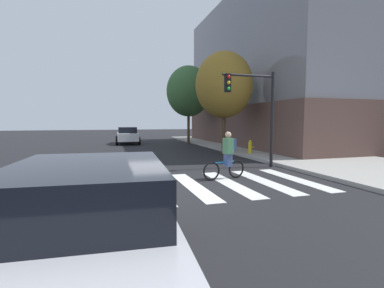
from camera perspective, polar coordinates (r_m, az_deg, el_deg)
The scene contains 10 objects.
ground_plane at distance 8.92m, azimuth -4.06°, elevation -8.74°, with size 120.00×120.00×0.00m, color black.
crosswalk_stripes at distance 8.93m, azimuth -3.65°, elevation -8.68°, with size 9.35×4.03×0.01m.
sedan_near at distance 3.69m, azimuth -19.74°, elevation -15.37°, with size 2.39×4.71×1.59m.
sedan_mid at distance 26.24m, azimuth -12.86°, elevation 1.76°, with size 2.17×4.44×1.52m.
cyclist at distance 10.15m, azimuth 7.10°, elevation -2.29°, with size 1.69×0.41×1.69m.
traffic_light_near at distance 12.73m, azimuth 12.69°, elevation 8.13°, with size 2.47×0.28×4.20m.
fire_hydrant at distance 17.19m, azimuth 11.61°, elevation -0.54°, with size 0.33×0.22×0.78m.
street_tree_near at distance 18.07m, azimuth 6.45°, elevation 11.69°, with size 3.57×3.57×6.34m.
street_tree_mid at distance 25.59m, azimuth -0.71°, elevation 10.54°, with size 3.90×3.90×6.93m.
corner_building at distance 28.60m, azimuth 24.80°, elevation 12.16°, with size 18.78×19.22×12.10m.
Camera 1 is at (-1.88, -8.47, 2.07)m, focal length 26.52 mm.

